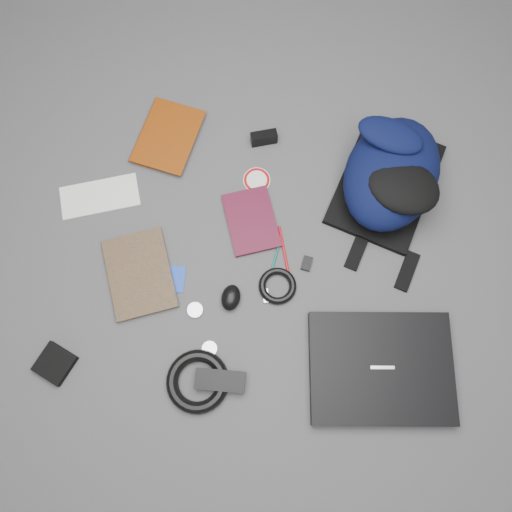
# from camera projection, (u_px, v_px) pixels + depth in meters

# --- Properties ---
(ground) EXTENTS (4.00, 4.00, 0.00)m
(ground) POSITION_uv_depth(u_px,v_px,m) (256.00, 258.00, 1.55)
(ground) COLOR #4F4F51
(ground) RESTS_ON ground
(backpack) EXTENTS (0.42, 0.51, 0.18)m
(backpack) POSITION_uv_depth(u_px,v_px,m) (392.00, 174.00, 1.53)
(backpack) COLOR black
(backpack) RESTS_ON ground
(laptop) EXTENTS (0.44, 0.36, 0.04)m
(laptop) POSITION_uv_depth(u_px,v_px,m) (381.00, 368.00, 1.44)
(laptop) COLOR black
(laptop) RESTS_ON ground
(textbook_red) EXTENTS (0.23, 0.28, 0.03)m
(textbook_red) POSITION_uv_depth(u_px,v_px,m) (142.00, 129.00, 1.65)
(textbook_red) COLOR #732B06
(textbook_red) RESTS_ON ground
(comic_book) EXTENTS (0.27, 0.31, 0.02)m
(comic_book) POSITION_uv_depth(u_px,v_px,m) (109.00, 282.00, 1.52)
(comic_book) COLOR #9F740B
(comic_book) RESTS_ON ground
(envelope) EXTENTS (0.27, 0.18, 0.00)m
(envelope) POSITION_uv_depth(u_px,v_px,m) (100.00, 196.00, 1.60)
(envelope) COLOR white
(envelope) RESTS_ON ground
(dvd_case) EXTENTS (0.21, 0.25, 0.02)m
(dvd_case) POSITION_uv_depth(u_px,v_px,m) (251.00, 221.00, 1.57)
(dvd_case) COLOR #400C1D
(dvd_case) RESTS_ON ground
(compact_camera) EXTENTS (0.09, 0.05, 0.05)m
(compact_camera) POSITION_uv_depth(u_px,v_px,m) (264.00, 138.00, 1.63)
(compact_camera) COLOR black
(compact_camera) RESTS_ON ground
(sticker_disc) EXTENTS (0.10, 0.10, 0.00)m
(sticker_disc) POSITION_uv_depth(u_px,v_px,m) (257.00, 180.00, 1.62)
(sticker_disc) COLOR white
(sticker_disc) RESTS_ON ground
(pen_teal) EXTENTS (0.03, 0.13, 0.01)m
(pen_teal) POSITION_uv_depth(u_px,v_px,m) (276.00, 255.00, 1.55)
(pen_teal) COLOR #0B6351
(pen_teal) RESTS_ON ground
(pen_red) EXTENTS (0.05, 0.15, 0.01)m
(pen_red) POSITION_uv_depth(u_px,v_px,m) (284.00, 249.00, 1.55)
(pen_red) COLOR #BA0E14
(pen_red) RESTS_ON ground
(id_badge) EXTENTS (0.06, 0.08, 0.00)m
(id_badge) POSITION_uv_depth(u_px,v_px,m) (176.00, 279.00, 1.53)
(id_badge) COLOR blue
(id_badge) RESTS_ON ground
(usb_black) EXTENTS (0.04, 0.07, 0.01)m
(usb_black) POSITION_uv_depth(u_px,v_px,m) (255.00, 235.00, 1.56)
(usb_black) COLOR black
(usb_black) RESTS_ON ground
(usb_silver) EXTENTS (0.03, 0.05, 0.01)m
(usb_silver) POSITION_uv_depth(u_px,v_px,m) (266.00, 296.00, 1.51)
(usb_silver) COLOR #B5B5B7
(usb_silver) RESTS_ON ground
(key_fob) EXTENTS (0.04, 0.05, 0.01)m
(key_fob) POSITION_uv_depth(u_px,v_px,m) (307.00, 263.00, 1.54)
(key_fob) COLOR black
(key_fob) RESTS_ON ground
(mouse) EXTENTS (0.06, 0.09, 0.04)m
(mouse) POSITION_uv_depth(u_px,v_px,m) (231.00, 298.00, 1.49)
(mouse) COLOR black
(mouse) RESTS_ON ground
(headphone_left) EXTENTS (0.06, 0.06, 0.01)m
(headphone_left) POSITION_uv_depth(u_px,v_px,m) (195.00, 310.00, 1.50)
(headphone_left) COLOR silver
(headphone_left) RESTS_ON ground
(headphone_right) EXTENTS (0.06, 0.06, 0.01)m
(headphone_right) POSITION_uv_depth(u_px,v_px,m) (210.00, 349.00, 1.47)
(headphone_right) COLOR #B9B9BB
(headphone_right) RESTS_ON ground
(cable_coil) EXTENTS (0.15, 0.15, 0.02)m
(cable_coil) POSITION_uv_depth(u_px,v_px,m) (277.00, 286.00, 1.51)
(cable_coil) COLOR black
(cable_coil) RESTS_ON ground
(power_brick) EXTENTS (0.14, 0.06, 0.04)m
(power_brick) POSITION_uv_depth(u_px,v_px,m) (220.00, 381.00, 1.43)
(power_brick) COLOR black
(power_brick) RESTS_ON ground
(power_cord_coil) EXTENTS (0.22, 0.22, 0.04)m
(power_cord_coil) POSITION_uv_depth(u_px,v_px,m) (198.00, 381.00, 1.43)
(power_cord_coil) COLOR black
(power_cord_coil) RESTS_ON ground
(pouch) EXTENTS (0.13, 0.13, 0.02)m
(pouch) POSITION_uv_depth(u_px,v_px,m) (55.00, 364.00, 1.45)
(pouch) COLOR black
(pouch) RESTS_ON ground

